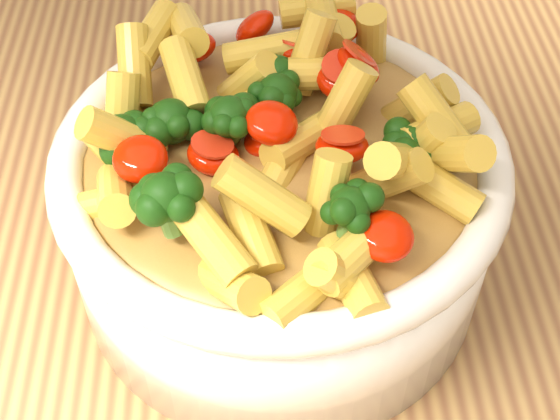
{
  "coord_description": "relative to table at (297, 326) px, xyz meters",
  "views": [
    {
      "loc": [
        -0.03,
        -0.35,
        1.32
      ],
      "look_at": [
        -0.01,
        -0.02,
        0.96
      ],
      "focal_mm": 50.0,
      "sensor_mm": 36.0,
      "label": 1
    }
  ],
  "objects": [
    {
      "name": "pasta_salad",
      "position": [
        -0.01,
        -0.02,
        0.23
      ],
      "size": [
        0.22,
        0.22,
        0.05
      ],
      "color": "gold",
      "rests_on": "serving_bowl"
    },
    {
      "name": "table",
      "position": [
        0.0,
        0.0,
        0.0
      ],
      "size": [
        1.2,
        0.8,
        0.9
      ],
      "color": "tan",
      "rests_on": "ground"
    },
    {
      "name": "serving_bowl",
      "position": [
        -0.01,
        -0.02,
        0.16
      ],
      "size": [
        0.27,
        0.27,
        0.12
      ],
      "color": "white",
      "rests_on": "table"
    }
  ]
}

